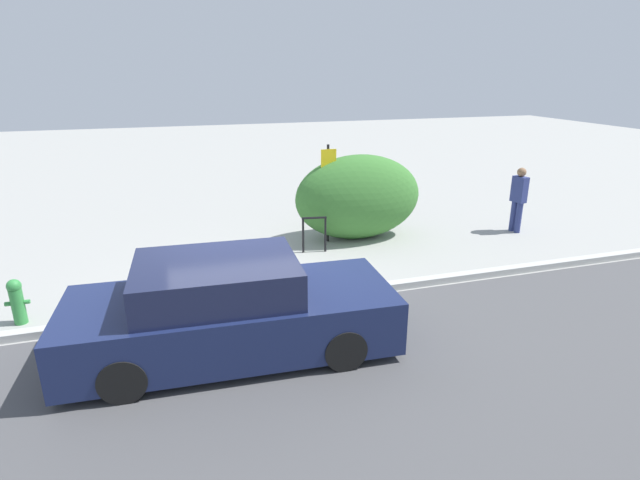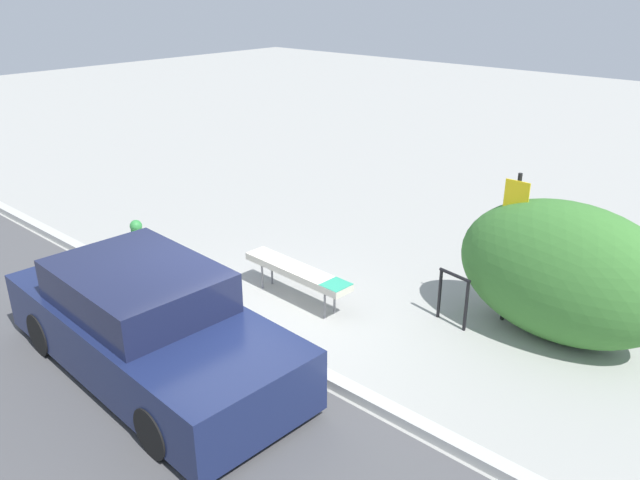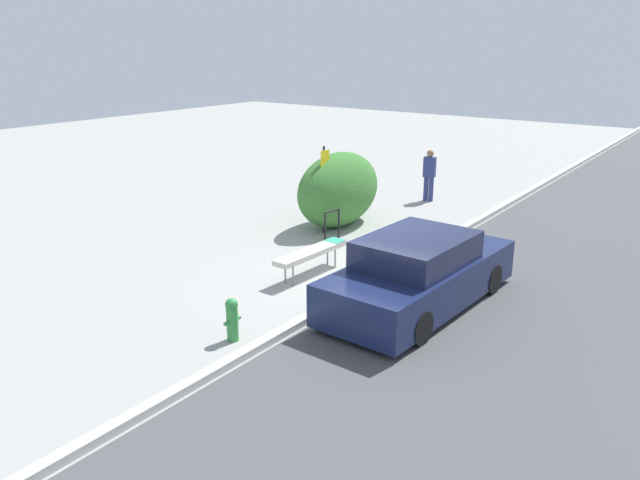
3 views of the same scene
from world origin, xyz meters
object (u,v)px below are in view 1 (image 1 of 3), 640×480
at_px(pedestrian, 518,198).
at_px(parked_car_near, 229,311).
at_px(bench, 218,256).
at_px(bike_rack, 314,231).
at_px(fire_hydrant, 17,300).
at_px(sign_post, 328,184).

relative_size(pedestrian, parked_car_near, 0.35).
height_order(bench, bike_rack, bike_rack).
relative_size(bench, pedestrian, 1.27).
height_order(pedestrian, parked_car_near, pedestrian).
height_order(bench, parked_car_near, parked_car_near).
xyz_separation_m(bench, bike_rack, (2.22, 1.00, -0.01)).
relative_size(bike_rack, fire_hydrant, 1.08).
distance_m(bike_rack, sign_post, 1.19).
bearing_deg(parked_car_near, bike_rack, 60.14).
bearing_deg(fire_hydrant, bike_rack, 17.93).
distance_m(fire_hydrant, pedestrian, 10.92).
height_order(sign_post, fire_hydrant, sign_post).
bearing_deg(parked_car_near, pedestrian, 28.03).
distance_m(pedestrian, parked_car_near, 8.42).
xyz_separation_m(bench, sign_post, (2.73, 1.61, 0.87)).
distance_m(bike_rack, fire_hydrant, 5.78).
bearing_deg(parked_car_near, sign_post, 58.97).
bearing_deg(pedestrian, bike_rack, 79.12).
bearing_deg(parked_car_near, fire_hydrant, 152.20).
xyz_separation_m(sign_post, parked_car_near, (-2.86, -4.26, -0.73)).
bearing_deg(bike_rack, sign_post, 49.84).
bearing_deg(parked_car_near, bench, 90.13).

